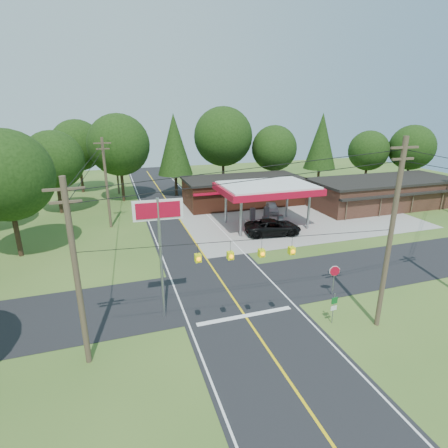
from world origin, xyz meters
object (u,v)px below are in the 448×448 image
object	(u,v)px
big_stop_sign	(159,229)
octagonal_stop_sign	(334,273)
sedan_car	(272,208)
gas_canopy	(267,190)
suv_car	(273,227)

from	to	relation	value
big_stop_sign	octagonal_stop_sign	world-z (taller)	big_stop_sign
sedan_car	big_stop_sign	world-z (taller)	big_stop_sign
sedan_car	big_stop_sign	xyz separation A→B (m)	(-17.00, -19.63, 5.37)
gas_canopy	sedan_car	world-z (taller)	gas_canopy
gas_canopy	octagonal_stop_sign	bearing A→B (deg)	-97.12
sedan_car	big_stop_sign	bearing A→B (deg)	-111.48
suv_car	sedan_car	world-z (taller)	suv_car
gas_canopy	big_stop_sign	size ratio (longest dim) A/B	1.34
suv_car	octagonal_stop_sign	distance (m)	13.16
sedan_car	big_stop_sign	distance (m)	26.52
octagonal_stop_sign	suv_car	bearing A→B (deg)	83.44
octagonal_stop_sign	big_stop_sign	bearing A→B (deg)	175.22
gas_canopy	big_stop_sign	distance (m)	20.60
sedan_car	octagonal_stop_sign	bearing A→B (deg)	-84.20
gas_canopy	suv_car	world-z (taller)	gas_canopy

